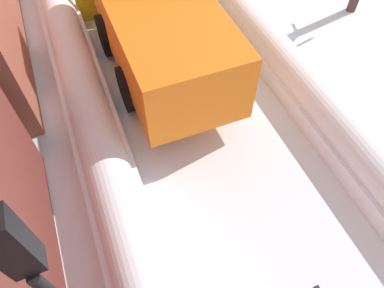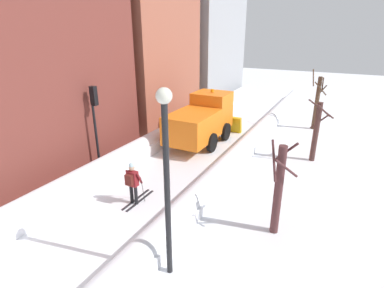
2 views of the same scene
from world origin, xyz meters
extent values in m
plane|color=white|center=(0.00, 10.00, 0.00)|extent=(80.00, 80.00, 0.00)
cube|color=white|center=(-2.51, 10.00, 0.29)|extent=(1.10, 36.00, 0.58)
cylinder|color=white|center=(-2.51, 10.00, 0.58)|extent=(0.90, 34.20, 0.90)
cube|color=white|center=(2.51, 10.00, 0.22)|extent=(1.10, 36.00, 0.44)
cylinder|color=white|center=(2.51, 10.00, 0.44)|extent=(0.90, 34.20, 0.90)
cube|color=orange|center=(-0.40, 10.17, 1.40)|extent=(2.30, 3.40, 1.60)
cylinder|color=black|center=(-1.55, 12.57, 0.55)|extent=(0.25, 1.10, 1.10)
cylinder|color=black|center=(0.75, 12.57, 0.55)|extent=(0.25, 1.10, 1.10)
cylinder|color=black|center=(-1.55, 10.37, 0.55)|extent=(0.25, 1.10, 1.10)
cylinder|color=black|center=(0.75, 10.37, 0.55)|extent=(0.25, 1.10, 1.10)
cube|color=black|center=(-3.30, 5.72, 3.74)|extent=(0.28, 0.24, 0.90)
sphere|color=gold|center=(-3.30, 5.85, 3.74)|extent=(0.18, 0.18, 0.18)
sphere|color=green|center=(-3.30, 5.85, 3.46)|extent=(0.18, 0.18, 0.18)
camera|label=1|loc=(-2.34, 4.25, 6.45)|focal=32.94mm
camera|label=2|loc=(7.11, -4.45, 6.65)|focal=28.02mm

